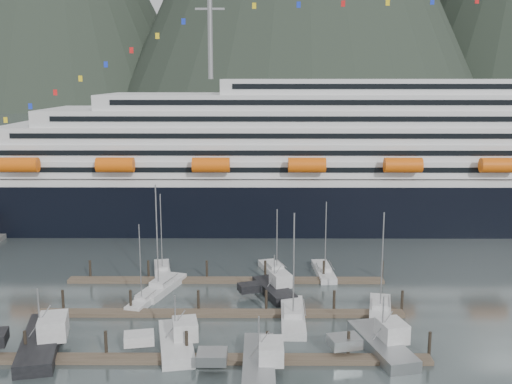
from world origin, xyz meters
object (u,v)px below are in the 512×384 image
trawler_d (381,343)px  trawler_e (273,288)px  sailboat_e (162,271)px  sailboat_h (380,310)px  sailboat_a (144,301)px  trawler_a (39,341)px  cruise_ship (400,166)px  sailboat_c (162,288)px  sailboat_g (324,272)px  sailboat_f (275,271)px  trawler_c (257,362)px  trawler_b (175,341)px  sailboat_d (293,317)px

trawler_d → trawler_e: trawler_d is taller
sailboat_e → sailboat_h: size_ratio=0.94×
sailboat_a → trawler_a: size_ratio=0.79×
trawler_d → trawler_e: 21.61m
cruise_ship → trawler_e: (-27.91, -44.18, -11.20)m
sailboat_c → trawler_e: bearing=-76.8°
sailboat_a → sailboat_g: (26.05, 12.74, 0.01)m
cruise_ship → sailboat_f: size_ratio=18.87×
sailboat_a → sailboat_e: sailboat_e is taller
sailboat_h → trawler_e: 15.61m
trawler_c → trawler_d: (14.04, 4.62, 0.04)m
trawler_b → trawler_e: size_ratio=1.09×
sailboat_c → sailboat_h: (30.19, -8.25, -0.02)m
trawler_c → trawler_d: 14.78m
sailboat_h → sailboat_g: bearing=31.4°
sailboat_f → trawler_d: 29.60m
sailboat_c → sailboat_f: 18.48m
sailboat_g → sailboat_h: (5.78, -15.82, 0.03)m
sailboat_g → sailboat_h: size_ratio=0.86×
sailboat_e → sailboat_h: bearing=-127.9°
sailboat_c → trawler_d: bearing=-107.0°
sailboat_c → trawler_e: 16.29m
cruise_ship → trawler_a: cruise_ship is taller
sailboat_a → sailboat_e: (0.40, 13.13, 0.02)m
sailboat_e → trawler_e: 19.77m
sailboat_g → trawler_e: bearing=133.8°
sailboat_f → trawler_e: bearing=160.0°
sailboat_f → trawler_c: bearing=157.9°
sailboat_f → trawler_c: sailboat_f is taller
cruise_ship → sailboat_a: cruise_ship is taller
sailboat_e → sailboat_d: bearing=-144.1°
sailboat_a → sailboat_g: 28.99m
sailboat_d → trawler_d: 12.84m
sailboat_e → cruise_ship: bearing=-63.0°
sailboat_f → sailboat_h: (13.52, -16.21, 0.03)m
sailboat_a → trawler_b: sailboat_a is taller
trawler_a → trawler_d: size_ratio=1.20×
trawler_a → sailboat_a: bearing=-46.8°
sailboat_g → trawler_c: size_ratio=0.95×
trawler_e → sailboat_f: bearing=-22.5°
sailboat_f → sailboat_c: bearing=98.2°
sailboat_a → sailboat_c: (1.63, 5.17, 0.06)m
sailboat_a → sailboat_h: sailboat_h is taller
sailboat_g → trawler_a: bearing=123.4°
trawler_d → trawler_b: bearing=75.1°
cruise_ship → sailboat_g: (-19.73, -35.34, -11.64)m
sailboat_a → sailboat_c: size_ratio=0.72×
sailboat_f → sailboat_g: sailboat_g is taller
sailboat_c → sailboat_e: (-1.24, 7.96, -0.05)m
sailboat_a → sailboat_f: sailboat_a is taller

